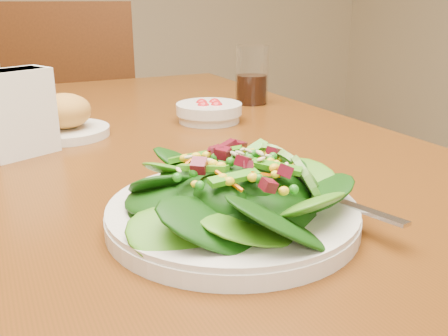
% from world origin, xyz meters
% --- Properties ---
extents(dining_table, '(0.90, 1.40, 0.75)m').
position_xyz_m(dining_table, '(0.00, 0.00, 0.65)').
color(dining_table, '#54290C').
rests_on(dining_table, ground_plane).
extents(chair_far, '(0.55, 0.56, 0.97)m').
position_xyz_m(chair_far, '(0.10, 1.10, 0.51)').
color(chair_far, '#48210B').
rests_on(chair_far, ground_plane).
extents(salad_plate, '(0.27, 0.27, 0.08)m').
position_xyz_m(salad_plate, '(0.02, -0.33, 0.78)').
color(salad_plate, silver).
rests_on(salad_plate, dining_table).
extents(bread_plate, '(0.15, 0.15, 0.07)m').
position_xyz_m(bread_plate, '(-0.09, 0.12, 0.78)').
color(bread_plate, silver).
rests_on(bread_plate, dining_table).
extents(tomato_bowl, '(0.13, 0.13, 0.04)m').
position_xyz_m(tomato_bowl, '(0.18, 0.11, 0.77)').
color(tomato_bowl, silver).
rests_on(tomato_bowl, dining_table).
extents(drinking_glass, '(0.07, 0.07, 0.13)m').
position_xyz_m(drinking_glass, '(0.34, 0.22, 0.80)').
color(drinking_glass, silver).
rests_on(drinking_glass, dining_table).
extents(napkin_holder, '(0.11, 0.09, 0.13)m').
position_xyz_m(napkin_holder, '(-0.16, 0.04, 0.82)').
color(napkin_holder, white).
rests_on(napkin_holder, dining_table).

